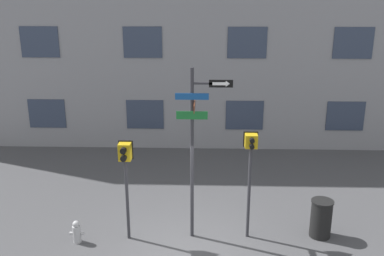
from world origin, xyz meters
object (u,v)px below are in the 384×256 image
pedestrian_signal_right (250,159)px  street_sign_pole (195,140)px  fire_hydrant (77,232)px  pedestrian_signal_left (125,164)px  trash_bin (321,218)px

pedestrian_signal_right → street_sign_pole: bearing=-179.3°
street_sign_pole → pedestrian_signal_right: (1.36, 0.02, -0.48)m
street_sign_pole → fire_hydrant: size_ratio=7.39×
pedestrian_signal_left → fire_hydrant: pedestrian_signal_left is taller
pedestrian_signal_left → pedestrian_signal_right: bearing=3.3°
trash_bin → street_sign_pole: bearing=-178.1°
street_sign_pole → pedestrian_signal_left: bearing=-174.6°
street_sign_pole → pedestrian_signal_left: size_ratio=1.69×
pedestrian_signal_left → pedestrian_signal_right: (3.06, 0.18, 0.12)m
street_sign_pole → pedestrian_signal_left: street_sign_pole is taller
pedestrian_signal_right → trash_bin: (1.89, 0.09, -1.66)m
pedestrian_signal_right → trash_bin: 2.52m
fire_hydrant → pedestrian_signal_right: bearing=5.3°
fire_hydrant → trash_bin: bearing=4.5°
pedestrian_signal_left → fire_hydrant: size_ratio=4.38×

